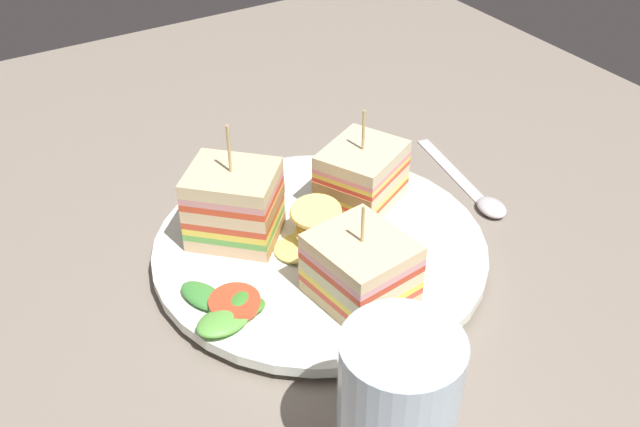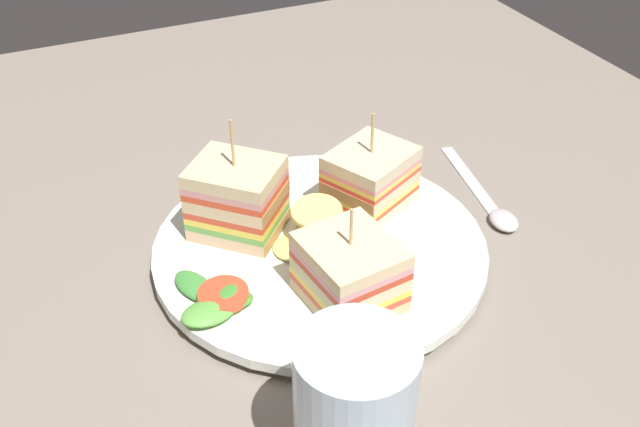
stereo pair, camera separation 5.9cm
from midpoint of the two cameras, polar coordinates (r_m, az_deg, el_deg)
ground_plane at (r=62.70cm, az=2.71°, el=-4.19°), size 108.26×97.89×1.80cm
plate at (r=61.49cm, az=2.76°, el=-2.85°), size 27.45×27.45×1.65cm
sandwich_wedge_0 at (r=60.72cm, az=-3.60°, el=1.05°), size 9.05×9.09×10.47cm
sandwich_wedge_1 at (r=54.45cm, az=5.40°, el=-4.60°), size 7.71×7.03×8.28cm
sandwich_wedge_2 at (r=64.33cm, az=6.49°, el=2.56°), size 8.31×8.85×8.98cm
chip_pile at (r=60.07cm, az=2.50°, el=-1.10°), size 6.90×8.07×3.41cm
salad_garnish at (r=55.28cm, az=-4.93°, el=-6.66°), size 7.41×6.26×1.23cm
spoon at (r=69.81cm, az=15.47°, el=0.44°), size 15.17×4.54×1.00cm
drinking_glass at (r=44.83cm, az=6.57°, el=-15.82°), size 7.07×7.07×10.66cm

